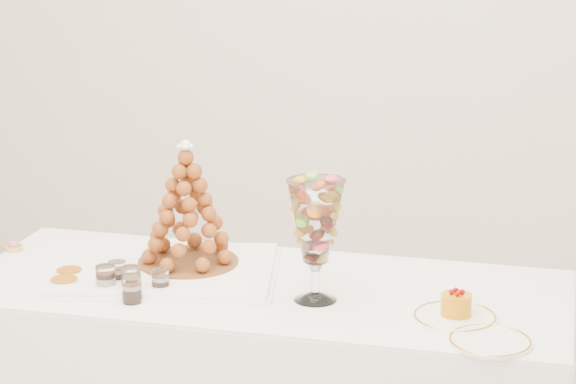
% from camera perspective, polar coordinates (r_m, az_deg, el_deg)
% --- Properties ---
extents(lace_tray, '(0.72, 0.60, 0.02)m').
position_cam_1_polar(lace_tray, '(3.40, -6.15, -3.94)').
color(lace_tray, white).
rests_on(lace_tray, buffet_table).
extents(macaron_vase, '(0.16, 0.16, 0.35)m').
position_cam_1_polar(macaron_vase, '(3.10, 1.42, -1.57)').
color(macaron_vase, white).
rests_on(macaron_vase, buffet_table).
extents(cake_plate, '(0.23, 0.23, 0.01)m').
position_cam_1_polar(cake_plate, '(3.07, 8.47, -6.33)').
color(cake_plate, white).
rests_on(cake_plate, buffet_table).
extents(spare_plate, '(0.22, 0.22, 0.01)m').
position_cam_1_polar(spare_plate, '(2.94, 10.22, -7.49)').
color(spare_plate, white).
rests_on(spare_plate, buffet_table).
extents(pink_tart, '(0.06, 0.06, 0.03)m').
position_cam_1_polar(pink_tart, '(3.68, -13.75, -2.69)').
color(pink_tart, tan).
rests_on(pink_tart, buffet_table).
extents(verrine_a, '(0.07, 0.07, 0.07)m').
position_cam_1_polar(verrine_a, '(3.32, -8.66, -4.09)').
color(verrine_a, white).
rests_on(verrine_a, buffet_table).
extents(verrine_b, '(0.07, 0.07, 0.08)m').
position_cam_1_polar(verrine_b, '(3.25, -7.98, -4.42)').
color(verrine_b, white).
rests_on(verrine_b, buffet_table).
extents(verrine_c, '(0.05, 0.05, 0.07)m').
position_cam_1_polar(verrine_c, '(3.24, -6.50, -4.52)').
color(verrine_c, white).
rests_on(verrine_c, buffet_table).
extents(verrine_d, '(0.07, 0.07, 0.08)m').
position_cam_1_polar(verrine_d, '(3.27, -9.24, -4.36)').
color(verrine_d, white).
rests_on(verrine_d, buffet_table).
extents(verrine_e, '(0.07, 0.07, 0.07)m').
position_cam_1_polar(verrine_e, '(3.18, -7.93, -4.94)').
color(verrine_e, white).
rests_on(verrine_e, buffet_table).
extents(ramekin_back, '(0.08, 0.08, 0.03)m').
position_cam_1_polar(ramekin_back, '(3.40, -11.05, -4.14)').
color(ramekin_back, white).
rests_on(ramekin_back, buffet_table).
extents(ramekin_front, '(0.09, 0.09, 0.03)m').
position_cam_1_polar(ramekin_front, '(3.32, -11.30, -4.62)').
color(ramekin_front, white).
rests_on(ramekin_front, buffet_table).
extents(croquembouche, '(0.31, 0.31, 0.38)m').
position_cam_1_polar(croquembouche, '(3.37, -5.16, -0.61)').
color(croquembouche, brown).
rests_on(croquembouche, lace_tray).
extents(mousse_cake, '(0.08, 0.08, 0.07)m').
position_cam_1_polar(mousse_cake, '(3.07, 8.54, -5.66)').
color(mousse_cake, orange).
rests_on(mousse_cake, cake_plate).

